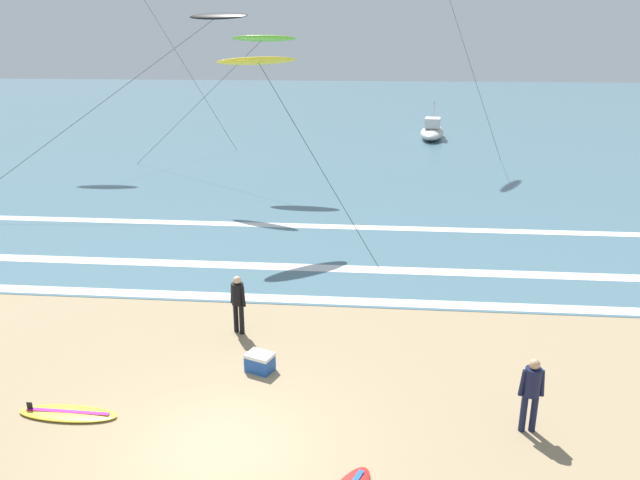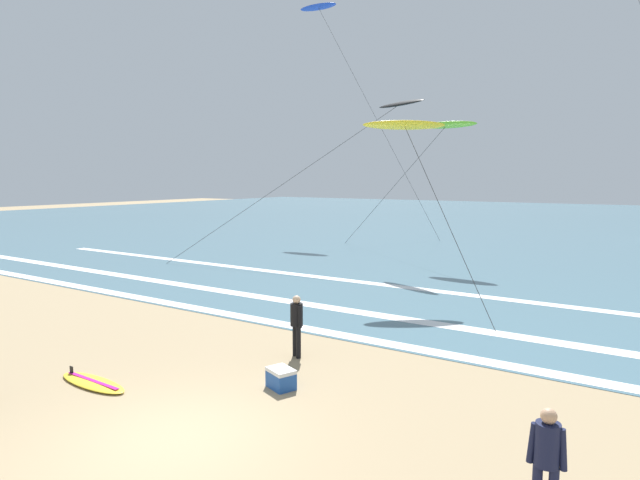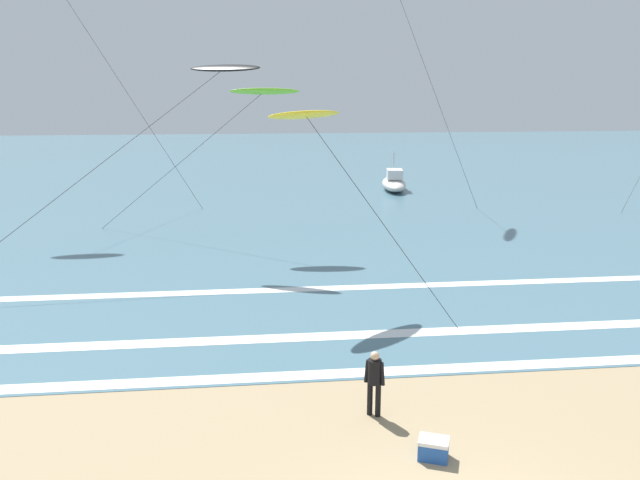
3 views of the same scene
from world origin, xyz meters
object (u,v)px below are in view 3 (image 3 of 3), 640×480
(surfer_left_far, at_px, (374,378))
(kite_black_high_right, at_px, (223,69))
(kite_lime_mid_center, at_px, (263,92))
(cooler_box, at_px, (433,449))
(kite_yellow_far_right, at_px, (306,116))
(offshore_boat, at_px, (394,183))

(surfer_left_far, distance_m, kite_black_high_right, 16.48)
(kite_black_high_right, bearing_deg, kite_lime_mid_center, 51.82)
(kite_lime_mid_center, distance_m, cooler_box, 19.85)
(kite_black_high_right, xyz_separation_m, cooler_box, (4.70, -16.16, -7.96))
(kite_yellow_far_right, relative_size, cooler_box, 9.23)
(surfer_left_far, height_order, kite_black_high_right, kite_black_high_right)
(offshore_boat, bearing_deg, cooler_box, -101.30)
(surfer_left_far, bearing_deg, offshore_boat, 76.57)
(kite_black_high_right, relative_size, kite_yellow_far_right, 1.82)
(offshore_boat, bearing_deg, kite_lime_mid_center, -121.79)
(kite_lime_mid_center, xyz_separation_m, cooler_box, (3.01, -18.32, -7.02))
(cooler_box, bearing_deg, surfer_left_far, 115.74)
(surfer_left_far, relative_size, kite_lime_mid_center, 0.15)
(surfer_left_far, distance_m, kite_yellow_far_right, 10.10)
(kite_black_high_right, distance_m, kite_yellow_far_right, 6.83)
(surfer_left_far, xyz_separation_m, offshore_boat, (7.72, 32.33, -0.40))
(kite_black_high_right, xyz_separation_m, offshore_boat, (11.53, 18.03, -7.63))
(surfer_left_far, xyz_separation_m, kite_yellow_far_right, (-0.86, 8.37, 5.57))
(kite_yellow_far_right, bearing_deg, surfer_left_far, -84.14)
(kite_black_high_right, xyz_separation_m, kite_lime_mid_center, (1.70, 2.16, -0.95))
(kite_lime_mid_center, distance_m, offshore_boat, 19.83)
(cooler_box, bearing_deg, kite_yellow_far_right, 99.72)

